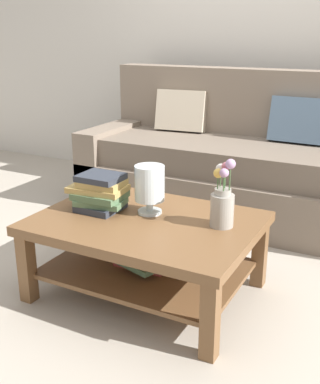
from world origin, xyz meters
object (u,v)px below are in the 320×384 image
at_px(glass_hurricane_vase, 150,185).
at_px(flower_pitcher, 222,202).
at_px(couch, 232,165).
at_px(coffee_table, 146,239).
at_px(book_stack_main, 100,192).

relative_size(glass_hurricane_vase, flower_pitcher, 0.74).
distance_m(couch, coffee_table, 1.38).
bearing_deg(flower_pitcher, coffee_table, -166.23).
relative_size(couch, book_stack_main, 6.82).
height_order(couch, glass_hurricane_vase, couch).
distance_m(coffee_table, flower_pitcher, 0.45).
bearing_deg(glass_hurricane_vase, flower_pitcher, 1.33).
distance_m(coffee_table, glass_hurricane_vase, 0.28).
distance_m(couch, book_stack_main, 1.40).
bearing_deg(flower_pitcher, glass_hurricane_vase, -178.67).
distance_m(couch, glass_hurricane_vase, 1.31).
height_order(coffee_table, book_stack_main, book_stack_main).
xyz_separation_m(coffee_table, flower_pitcher, (0.37, 0.09, 0.24)).
relative_size(coffee_table, book_stack_main, 3.47).
xyz_separation_m(glass_hurricane_vase, flower_pitcher, (0.40, 0.01, -0.03)).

